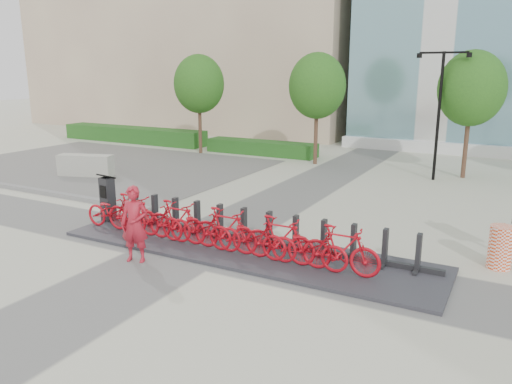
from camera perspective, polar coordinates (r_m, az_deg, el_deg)
The scene contains 25 objects.
ground at distance 12.73m, azimuth -7.23°, elevation -6.17°, with size 120.00×120.00×0.00m, color #B9BAA2.
gravel_patch at distance 24.23m, azimuth -16.99°, elevation 2.96°, with size 14.00×14.00×0.00m, color #5C5C5C.
curb at distance 21.03m, azimuth -26.83°, elevation 0.66°, with size 14.00×0.25×0.15m, color slate.
hedge_a at distance 31.54m, azimuth -13.86°, elevation 6.38°, with size 10.00×1.40×0.90m, color #1D3A1A.
hedge_b at distance 26.16m, azimuth 0.60°, elevation 5.10°, with size 6.00×1.20×0.70m, color #1D3A1A.
tree_0 at distance 26.39m, azimuth -6.54°, elevation 12.15°, with size 2.60×2.60×5.10m.
tree_1 at distance 23.31m, azimuth 7.01°, elevation 11.93°, with size 2.60×2.60×5.10m.
tree_2 at distance 21.79m, azimuth 23.41°, elevation 10.79°, with size 2.60×2.60×5.10m.
streetlamp at distance 20.94m, azimuth 20.27°, elevation 9.73°, with size 2.00×0.20×5.00m.
dock_pad at distance 12.29m, azimuth -1.43°, elevation -6.61°, with size 9.60×2.40×0.08m, color #313037.
dock_rail_posts at distance 12.50m, azimuth -0.13°, elevation -3.99°, with size 8.02×0.50×0.85m, color #232325, non-canonical shape.
bike_0 at distance 14.14m, azimuth -16.05°, elevation -2.21°, with size 0.63×1.81×0.95m, color #AD0915.
bike_1 at distance 13.64m, azimuth -13.89°, elevation -2.42°, with size 0.50×1.75×1.05m, color #AD0915.
bike_2 at distance 13.20m, azimuth -11.54°, elevation -3.07°, with size 0.63×1.81×0.95m, color #AD0915.
bike_3 at distance 12.75m, azimuth -9.06°, elevation -3.32°, with size 0.50×1.75×1.05m, color #AD0915.
bike_4 at distance 12.35m, azimuth -6.38°, elevation -4.04°, with size 0.63×1.81×0.95m, color #AD0915.
bike_5 at distance 11.96m, azimuth -3.54°, elevation -4.33°, with size 0.50×1.75×1.05m, color #AD0915.
bike_6 at distance 11.63m, azimuth -0.50°, elevation -5.11°, with size 0.63×1.81×0.95m, color #AD0915.
bike_7 at distance 11.30m, azimuth 2.71°, elevation -5.41°, with size 0.50×1.75×1.05m, color #AD0915.
bike_8 at distance 11.05m, azimuth 6.09°, elevation -6.23°, with size 0.63×1.81×0.95m, color #AD0915.
bike_9 at distance 10.80m, azimuth 9.65°, elevation -6.54°, with size 0.50×1.75×1.05m, color #AD0915.
kiosk at distance 14.91m, azimuth -16.60°, elevation -0.67°, with size 0.46×0.40×1.38m.
worker_red at distance 11.74m, azimuth -13.71°, elevation -3.60°, with size 0.65×0.43×1.78m, color #A61A29.
construction_barrel at distance 12.39m, azimuth 26.16°, elevation -5.69°, with size 0.51×0.51×0.98m, color #E13803.
jersey_barrier at distance 21.96m, azimuth -18.89°, elevation 2.90°, with size 2.29×0.62×0.88m, color #A5A492.
Camera 1 is at (7.03, -9.68, 4.33)m, focal length 35.00 mm.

